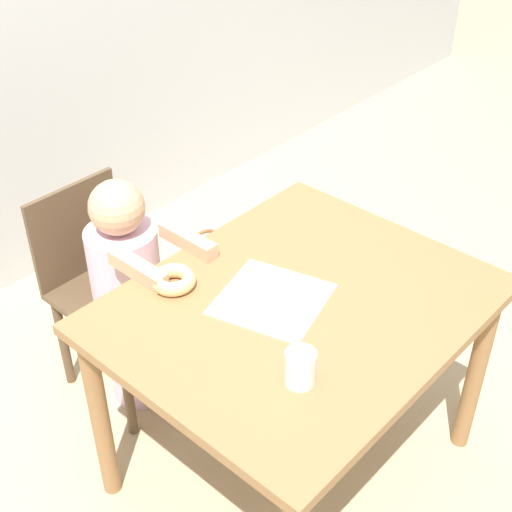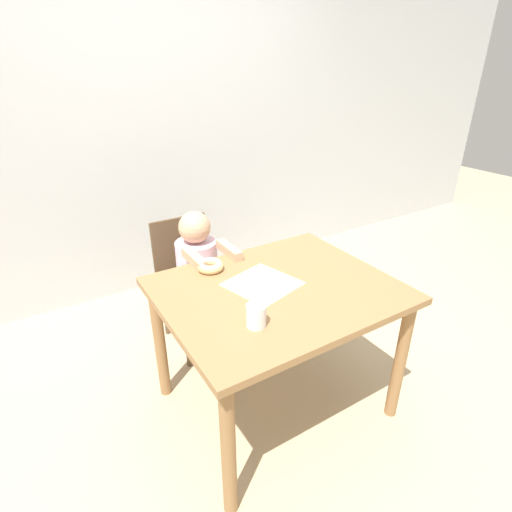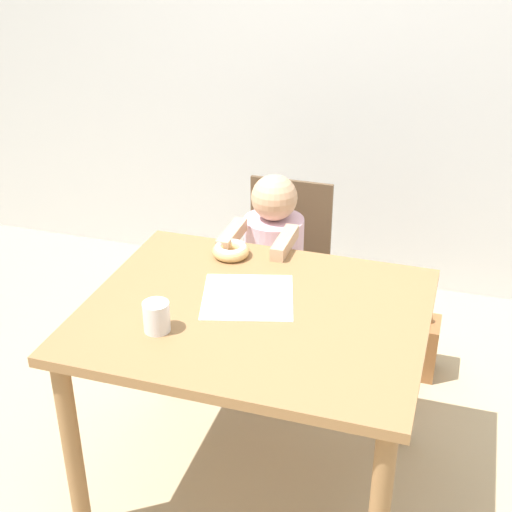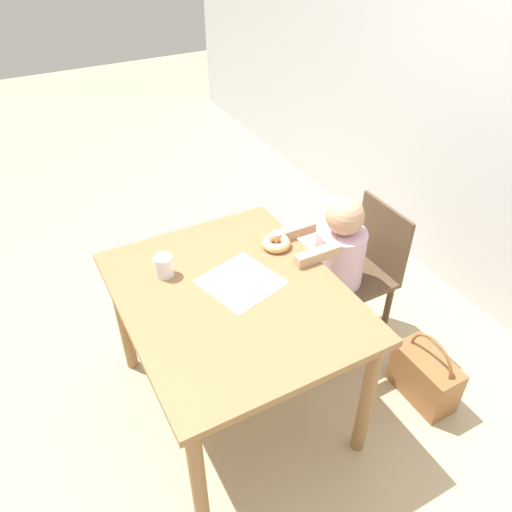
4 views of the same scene
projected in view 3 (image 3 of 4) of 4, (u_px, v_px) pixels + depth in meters
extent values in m
plane|color=tan|center=(255.00, 480.00, 2.63)|extent=(12.00, 12.00, 0.00)
cube|color=silver|center=(358.00, 48.00, 3.46)|extent=(8.00, 0.05, 2.50)
cube|color=olive|center=(255.00, 314.00, 2.30)|extent=(1.09, 0.90, 0.03)
cylinder|color=olive|center=(72.00, 450.00, 2.27)|extent=(0.06, 0.06, 0.70)
cylinder|color=olive|center=(170.00, 323.00, 2.93)|extent=(0.06, 0.06, 0.70)
cylinder|color=olive|center=(410.00, 366.00, 2.67)|extent=(0.06, 0.06, 0.70)
cube|color=brown|center=(277.00, 281.00, 3.07)|extent=(0.37, 0.45, 0.03)
cube|color=brown|center=(291.00, 219.00, 3.16)|extent=(0.37, 0.02, 0.37)
cylinder|color=brown|center=(230.00, 342.00, 3.05)|extent=(0.04, 0.04, 0.42)
cylinder|color=brown|center=(298.00, 354.00, 2.97)|extent=(0.04, 0.04, 0.42)
cylinder|color=brown|center=(257.00, 298.00, 3.38)|extent=(0.04, 0.04, 0.42)
cylinder|color=brown|center=(319.00, 308.00, 3.30)|extent=(0.04, 0.04, 0.42)
cylinder|color=silver|center=(273.00, 329.00, 3.12)|extent=(0.21, 0.21, 0.45)
cylinder|color=silver|center=(274.00, 252.00, 2.95)|extent=(0.25, 0.25, 0.31)
sphere|color=tan|center=(274.00, 198.00, 2.84)|extent=(0.19, 0.19, 0.19)
cube|color=tan|center=(232.00, 235.00, 2.72)|extent=(0.05, 0.23, 0.05)
cube|color=tan|center=(285.00, 243.00, 2.66)|extent=(0.05, 0.23, 0.05)
torus|color=#DBB270|center=(231.00, 251.00, 2.61)|extent=(0.14, 0.14, 0.04)
torus|color=white|center=(231.00, 247.00, 2.60)|extent=(0.12, 0.12, 0.02)
cube|color=white|center=(248.00, 297.00, 2.35)|extent=(0.37, 0.37, 0.00)
cube|color=brown|center=(399.00, 343.00, 3.19)|extent=(0.34, 0.17, 0.26)
torus|color=brown|center=(401.00, 318.00, 3.13)|extent=(0.27, 0.02, 0.27)
cylinder|color=white|center=(156.00, 317.00, 2.16)|extent=(0.08, 0.08, 0.10)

